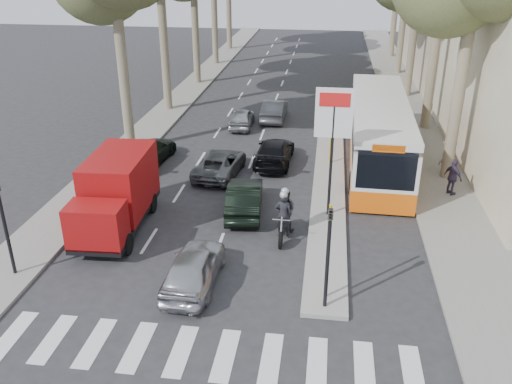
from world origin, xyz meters
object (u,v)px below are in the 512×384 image
at_px(dark_hatchback, 245,198).
at_px(red_truck, 117,192).
at_px(city_bus, 379,131).
at_px(silver_hatchback, 194,268).
at_px(motorcycle, 284,214).

relative_size(dark_hatchback, red_truck, 0.73).
bearing_deg(city_bus, dark_hatchback, -130.63).
distance_m(silver_hatchback, motorcycle, 4.79).
xyz_separation_m(silver_hatchback, motorcycle, (2.71, 3.93, 0.24)).
distance_m(dark_hatchback, red_truck, 5.36).
xyz_separation_m(dark_hatchback, red_truck, (-4.87, -2.05, 0.90)).
bearing_deg(red_truck, dark_hatchback, 20.23).
relative_size(city_bus, motorcycle, 5.37).
bearing_deg(city_bus, red_truck, -139.86).
bearing_deg(motorcycle, city_bus, 64.46).
relative_size(red_truck, city_bus, 0.44).
bearing_deg(dark_hatchback, silver_hatchback, 75.92).
bearing_deg(red_truck, motorcycle, -0.00).
bearing_deg(dark_hatchback, red_truck, 17.39).
height_order(silver_hatchback, city_bus, city_bus).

